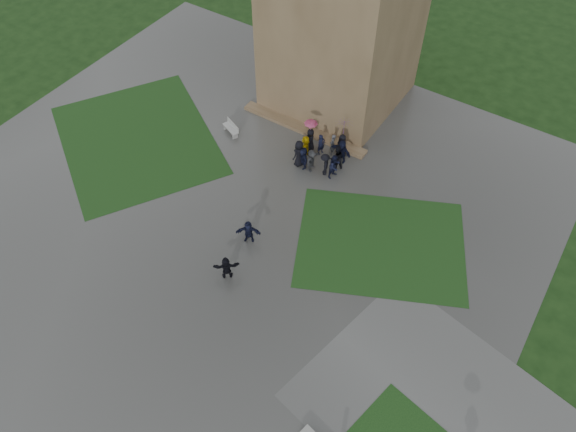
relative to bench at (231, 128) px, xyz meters
The scene contains 9 objects.
ground 8.70m from the bench, 64.31° to the right, with size 120.00×120.00×0.00m, color black.
plaza 6.96m from the bench, 57.13° to the right, with size 34.00×34.00×0.02m, color #3A3A38.
lawn_inset_left 6.10m from the bench, 140.97° to the right, with size 11.00×9.00×0.01m, color #153412.
lawn_inset_right 12.60m from the bench, 13.01° to the right, with size 9.00×7.00×0.01m, color #153412.
tower_plinth 4.69m from the bench, 36.27° to the left, with size 9.00×0.80×0.22m, color brown.
bench is the anchor object (origin of this frame).
visitor_cluster 6.32m from the bench, ahead, with size 3.35×3.30×2.76m.
pedestrian_mid 8.94m from the bench, 47.12° to the right, with size 1.36×0.49×1.46m, color black.
pedestrian_near 11.20m from the bench, 54.38° to the right, with size 1.36×0.49×1.47m, color black.
Camera 1 is at (14.41, -13.39, 24.36)m, focal length 35.00 mm.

